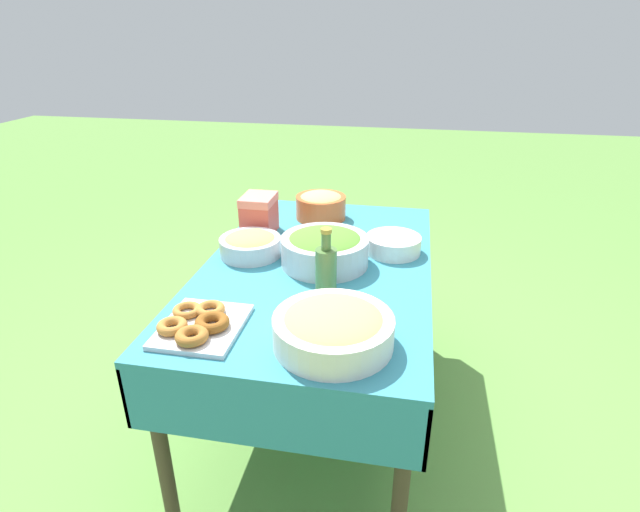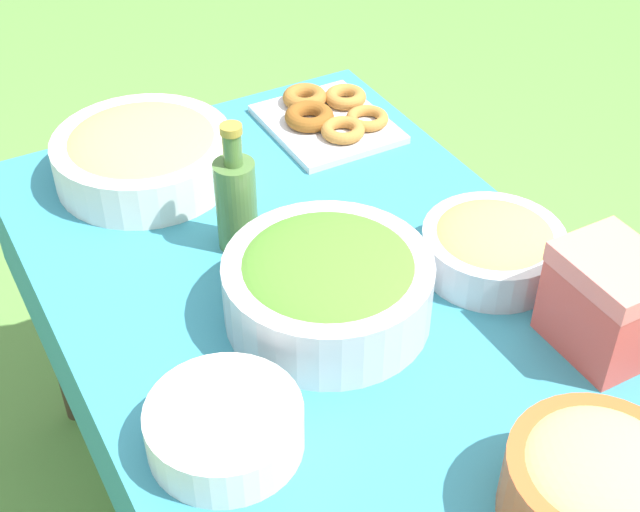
{
  "view_description": "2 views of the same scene",
  "coord_description": "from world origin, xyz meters",
  "px_view_note": "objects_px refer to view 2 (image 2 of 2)",
  "views": [
    {
      "loc": [
        -1.76,
        -0.34,
        1.61
      ],
      "look_at": [
        0.0,
        -0.01,
        0.78
      ],
      "focal_mm": 28.0,
      "sensor_mm": 36.0,
      "label": 1
    },
    {
      "loc": [
        0.95,
        -0.57,
        1.77
      ],
      "look_at": [
        -0.02,
        -0.03,
        0.86
      ],
      "focal_mm": 50.0,
      "sensor_mm": 36.0,
      "label": 2
    }
  ],
  "objects_px": {
    "salad_bowl": "(326,282)",
    "olive_oil_bottle": "(236,200)",
    "fruit_bowl": "(493,246)",
    "plate_stack": "(225,427)",
    "pasta_bowl": "(597,485)",
    "donut_platter": "(328,117)",
    "cooler_box": "(608,303)",
    "bread_bowl": "(143,153)"
  },
  "relations": [
    {
      "from": "salad_bowl",
      "to": "bread_bowl",
      "type": "relative_size",
      "value": 0.96
    },
    {
      "from": "plate_stack",
      "to": "bread_bowl",
      "type": "distance_m",
      "value": 0.71
    },
    {
      "from": "olive_oil_bottle",
      "to": "fruit_bowl",
      "type": "distance_m",
      "value": 0.46
    },
    {
      "from": "salad_bowl",
      "to": "plate_stack",
      "type": "relative_size",
      "value": 1.52
    },
    {
      "from": "bread_bowl",
      "to": "pasta_bowl",
      "type": "bearing_deg",
      "value": 12.56
    },
    {
      "from": "salad_bowl",
      "to": "olive_oil_bottle",
      "type": "bearing_deg",
      "value": -168.63
    },
    {
      "from": "olive_oil_bottle",
      "to": "bread_bowl",
      "type": "distance_m",
      "value": 0.3
    },
    {
      "from": "olive_oil_bottle",
      "to": "fruit_bowl",
      "type": "xyz_separation_m",
      "value": [
        0.28,
        0.36,
        -0.05
      ]
    },
    {
      "from": "donut_platter",
      "to": "cooler_box",
      "type": "xyz_separation_m",
      "value": [
        0.8,
        0.05,
        0.07
      ]
    },
    {
      "from": "salad_bowl",
      "to": "donut_platter",
      "type": "relative_size",
      "value": 1.14
    },
    {
      "from": "pasta_bowl",
      "to": "fruit_bowl",
      "type": "distance_m",
      "value": 0.52
    },
    {
      "from": "donut_platter",
      "to": "plate_stack",
      "type": "xyz_separation_m",
      "value": [
        0.7,
        -0.56,
        0.02
      ]
    },
    {
      "from": "bread_bowl",
      "to": "cooler_box",
      "type": "xyz_separation_m",
      "value": [
        0.8,
        0.47,
        0.03
      ]
    },
    {
      "from": "salad_bowl",
      "to": "pasta_bowl",
      "type": "height_order",
      "value": "salad_bowl"
    },
    {
      "from": "plate_stack",
      "to": "bread_bowl",
      "type": "height_order",
      "value": "bread_bowl"
    },
    {
      "from": "donut_platter",
      "to": "fruit_bowl",
      "type": "bearing_deg",
      "value": 1.48
    },
    {
      "from": "salad_bowl",
      "to": "fruit_bowl",
      "type": "bearing_deg",
      "value": 83.71
    },
    {
      "from": "bread_bowl",
      "to": "plate_stack",
      "type": "bearing_deg",
      "value": -11.2
    },
    {
      "from": "cooler_box",
      "to": "fruit_bowl",
      "type": "bearing_deg",
      "value": -172.06
    },
    {
      "from": "salad_bowl",
      "to": "pasta_bowl",
      "type": "bearing_deg",
      "value": 12.18
    },
    {
      "from": "fruit_bowl",
      "to": "salad_bowl",
      "type": "bearing_deg",
      "value": -96.29
    },
    {
      "from": "pasta_bowl",
      "to": "olive_oil_bottle",
      "type": "bearing_deg",
      "value": -168.08
    },
    {
      "from": "salad_bowl",
      "to": "olive_oil_bottle",
      "type": "distance_m",
      "value": 0.25
    },
    {
      "from": "pasta_bowl",
      "to": "fruit_bowl",
      "type": "relative_size",
      "value": 0.96
    },
    {
      "from": "plate_stack",
      "to": "fruit_bowl",
      "type": "xyz_separation_m",
      "value": [
        -0.13,
        0.58,
        0.01
      ]
    },
    {
      "from": "donut_platter",
      "to": "olive_oil_bottle",
      "type": "relative_size",
      "value": 1.2
    },
    {
      "from": "salad_bowl",
      "to": "olive_oil_bottle",
      "type": "xyz_separation_m",
      "value": [
        -0.24,
        -0.05,
        0.03
      ]
    },
    {
      "from": "salad_bowl",
      "to": "cooler_box",
      "type": "height_order",
      "value": "cooler_box"
    },
    {
      "from": "pasta_bowl",
      "to": "plate_stack",
      "type": "distance_m",
      "value": 0.51
    },
    {
      "from": "pasta_bowl",
      "to": "plate_stack",
      "type": "height_order",
      "value": "pasta_bowl"
    },
    {
      "from": "pasta_bowl",
      "to": "bread_bowl",
      "type": "distance_m",
      "value": 1.07
    },
    {
      "from": "fruit_bowl",
      "to": "plate_stack",
      "type": "bearing_deg",
      "value": -76.83
    },
    {
      "from": "donut_platter",
      "to": "bread_bowl",
      "type": "bearing_deg",
      "value": -90.1
    },
    {
      "from": "plate_stack",
      "to": "fruit_bowl",
      "type": "relative_size",
      "value": 0.9
    },
    {
      "from": "bread_bowl",
      "to": "fruit_bowl",
      "type": "distance_m",
      "value": 0.72
    },
    {
      "from": "bread_bowl",
      "to": "cooler_box",
      "type": "bearing_deg",
      "value": 30.35
    },
    {
      "from": "olive_oil_bottle",
      "to": "cooler_box",
      "type": "xyz_separation_m",
      "value": [
        0.52,
        0.4,
        -0.01
      ]
    },
    {
      "from": "plate_stack",
      "to": "cooler_box",
      "type": "bearing_deg",
      "value": 80.3
    },
    {
      "from": "cooler_box",
      "to": "olive_oil_bottle",
      "type": "bearing_deg",
      "value": -142.35
    },
    {
      "from": "donut_platter",
      "to": "cooler_box",
      "type": "relative_size",
      "value": 1.71
    },
    {
      "from": "donut_platter",
      "to": "salad_bowl",
      "type": "bearing_deg",
      "value": -29.63
    },
    {
      "from": "salad_bowl",
      "to": "donut_platter",
      "type": "bearing_deg",
      "value": 150.37
    }
  ]
}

